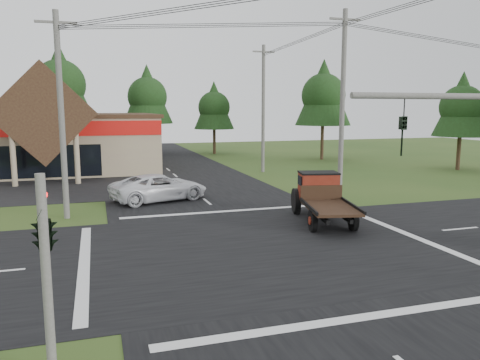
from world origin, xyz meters
name	(u,v)px	position (x,y,z in m)	size (l,w,h in m)	color
ground	(262,248)	(0.00, 0.00, 0.00)	(120.00, 120.00, 0.00)	#2C491A
road_ns	(262,247)	(0.00, 0.00, 0.01)	(12.00, 120.00, 0.02)	black
road_ew	(262,247)	(0.00, 0.00, 0.01)	(120.00, 12.00, 0.02)	black
traffic_signal_corner	(43,214)	(-7.50, -7.32, 3.52)	(0.53, 2.48, 4.40)	#595651
utility_pole_nw	(61,115)	(-8.00, 8.00, 5.39)	(2.00, 0.30, 10.50)	#595651
utility_pole_ne	(342,105)	(8.00, 8.00, 5.89)	(2.00, 0.30, 11.50)	#595651
utility_pole_n	(263,108)	(8.00, 22.00, 5.74)	(2.00, 0.30, 11.20)	#595651
tree_row_c	(60,82)	(-10.00, 41.00, 8.72)	(7.28, 7.28, 13.13)	#332316
tree_row_d	(147,95)	(0.00, 42.00, 7.38)	(6.16, 6.16, 11.11)	#332316
tree_row_e	(214,106)	(8.00, 40.00, 6.03)	(5.04, 5.04, 9.09)	#332316
tree_side_ne	(323,93)	(18.00, 30.00, 7.38)	(6.16, 6.16, 11.11)	#332316
tree_side_e_near	(462,105)	(26.00, 18.00, 6.03)	(5.04, 5.04, 9.09)	#332316
antique_flatbed_truck	(324,199)	(4.40, 3.15, 1.23)	(2.25, 5.89, 2.46)	#631A0E
white_pickup	(159,187)	(-2.72, 11.35, 0.83)	(2.77, 6.00, 1.67)	silver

